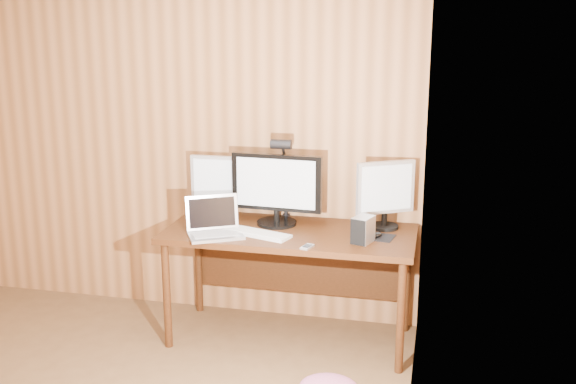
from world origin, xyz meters
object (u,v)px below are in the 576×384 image
at_px(monitor_center, 276,188).
at_px(laptop, 214,225).
at_px(desk, 292,245).
at_px(monitor_left, 218,185).
at_px(desk_lamp, 283,166).
at_px(keyboard, 257,233).
at_px(hard_drive, 363,230).
at_px(phone, 307,247).
at_px(mouse, 377,234).
at_px(monitor_right, 385,193).
at_px(speaker, 368,219).

xyz_separation_m(monitor_center, laptop, (-0.33, -0.30, -0.19)).
bearing_deg(desk, laptop, -150.77).
xyz_separation_m(monitor_left, desk_lamp, (0.45, 0.03, 0.14)).
xyz_separation_m(keyboard, hard_drive, (0.67, 0.00, 0.07)).
height_order(monitor_center, phone, monitor_center).
bearing_deg(desk, hard_drive, -22.28).
xyz_separation_m(mouse, desk_lamp, (-0.65, 0.24, 0.35)).
xyz_separation_m(monitor_right, mouse, (-0.03, -0.20, -0.22)).
bearing_deg(desk, phone, -64.88).
height_order(hard_drive, speaker, hard_drive).
height_order(monitor_right, keyboard, monitor_right).
bearing_deg(keyboard, monitor_left, 155.79).
bearing_deg(keyboard, laptop, -150.84).
relative_size(speaker, desk_lamp, 0.19).
bearing_deg(keyboard, hard_drive, 18.00).
distance_m(monitor_right, mouse, 0.30).
bearing_deg(monitor_right, mouse, -128.11).
distance_m(laptop, keyboard, 0.27).
bearing_deg(phone, monitor_right, 66.33).
height_order(monitor_center, desk_lamp, desk_lamp).
xyz_separation_m(desk, monitor_left, (-0.55, 0.13, 0.35)).
bearing_deg(keyboard, monitor_right, 40.84).
relative_size(mouse, phone, 0.93).
height_order(monitor_right, laptop, monitor_right).
xyz_separation_m(hard_drive, speaker, (-0.01, 0.33, -0.02)).
relative_size(desk, keyboard, 3.45).
distance_m(mouse, phone, 0.49).
relative_size(monitor_right, keyboard, 0.96).
xyz_separation_m(monitor_left, laptop, (0.10, -0.38, -0.17)).
xyz_separation_m(monitor_left, keyboard, (0.36, -0.33, -0.22)).
bearing_deg(speaker, laptop, -157.76).
bearing_deg(desk_lamp, phone, -62.33).
height_order(monitor_center, keyboard, monitor_center).
bearing_deg(laptop, hard_drive, -26.04).
relative_size(desk, monitor_right, 3.61).
distance_m(monitor_left, laptop, 0.43).
relative_size(desk, monitor_center, 2.64).
height_order(laptop, desk_lamp, desk_lamp).
bearing_deg(speaker, monitor_left, 179.79).
bearing_deg(monitor_center, desk_lamp, 82.49).
relative_size(monitor_left, mouse, 4.20).
distance_m(mouse, speaker, 0.22).
bearing_deg(speaker, keyboard, -153.72).
distance_m(laptop, speaker, 1.00).
bearing_deg(monitor_center, monitor_right, 9.16).
distance_m(hard_drive, speaker, 0.33).
relative_size(laptop, desk_lamp, 0.69).
xyz_separation_m(monitor_center, monitor_left, (-0.43, 0.08, -0.02)).
bearing_deg(monitor_left, phone, -35.29).
bearing_deg(mouse, speaker, 132.42).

